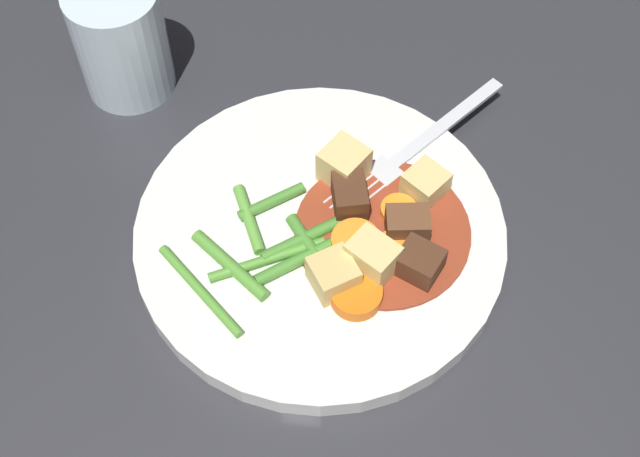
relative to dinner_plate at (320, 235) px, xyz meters
name	(u,v)px	position (x,y,z in m)	size (l,w,h in m)	color
ground_plane	(320,242)	(0.00, 0.00, -0.01)	(3.00, 3.00, 0.00)	#2D2D33
dinner_plate	(320,235)	(0.00, 0.00, 0.00)	(0.26, 0.26, 0.02)	white
stew_sauce	(382,231)	(0.04, -0.01, 0.01)	(0.12, 0.12, 0.00)	#93381E
carrot_slice_0	(355,243)	(0.02, -0.02, 0.02)	(0.03, 0.03, 0.01)	orange
carrot_slice_1	(356,295)	(0.01, -0.06, 0.01)	(0.03, 0.03, 0.01)	orange
carrot_slice_2	(399,214)	(0.06, 0.00, 0.01)	(0.03, 0.03, 0.01)	orange
carrot_slice_3	(396,252)	(0.05, -0.03, 0.01)	(0.03, 0.03, 0.01)	orange
potato_chunk_0	(334,275)	(0.00, -0.04, 0.02)	(0.03, 0.03, 0.02)	#DBBC6B
potato_chunk_1	(425,185)	(0.08, 0.01, 0.02)	(0.03, 0.03, 0.02)	#E5CC7A
potato_chunk_2	(373,258)	(0.03, -0.04, 0.02)	(0.02, 0.03, 0.03)	#E5CC7A
potato_chunk_3	(344,165)	(0.03, 0.04, 0.02)	(0.03, 0.03, 0.03)	#E5CC7A
meat_chunk_0	(350,198)	(0.02, 0.01, 0.02)	(0.02, 0.03, 0.03)	#4C2B19
meat_chunk_1	(407,226)	(0.06, -0.02, 0.02)	(0.03, 0.02, 0.02)	brown
meat_chunk_2	(419,263)	(0.06, -0.05, 0.02)	(0.03, 0.02, 0.02)	#4C2B19
green_bean_0	(230,265)	(-0.07, -0.02, 0.01)	(0.01, 0.01, 0.07)	#599E38
green_bean_1	(312,249)	(-0.01, -0.02, 0.01)	(0.01, 0.01, 0.06)	#4C8E33
green_bean_2	(200,290)	(-0.09, -0.03, 0.01)	(0.01, 0.01, 0.08)	#599E38
green_bean_3	(272,202)	(-0.03, 0.03, 0.01)	(0.01, 0.01, 0.05)	#4C8E33
green_bean_4	(309,255)	(-0.01, -0.02, 0.01)	(0.01, 0.01, 0.08)	#4C8E33
green_bean_5	(312,234)	(-0.01, -0.01, 0.01)	(0.01, 0.01, 0.08)	#4C8E33
green_bean_6	(249,219)	(-0.05, 0.01, 0.01)	(0.01, 0.01, 0.06)	#66AD42
green_bean_7	(267,260)	(-0.04, -0.02, 0.01)	(0.01, 0.01, 0.08)	#599E38
fork	(414,149)	(0.08, 0.05, 0.01)	(0.16, 0.11, 0.00)	silver
water_glass	(121,40)	(-0.12, 0.18, 0.04)	(0.07, 0.07, 0.09)	silver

